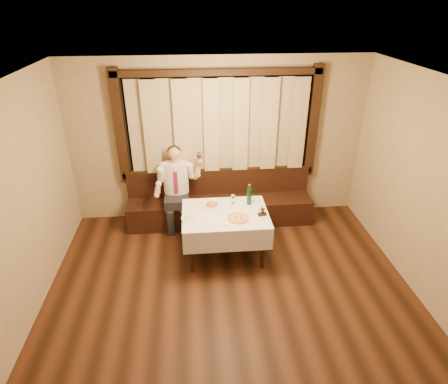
{
  "coord_description": "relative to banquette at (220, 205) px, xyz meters",
  "views": [
    {
      "loc": [
        -0.45,
        -3.01,
        3.61
      ],
      "look_at": [
        0.0,
        1.9,
        1.0
      ],
      "focal_mm": 30.0,
      "sensor_mm": 36.0,
      "label": 1
    }
  ],
  "objects": [
    {
      "name": "green_bottle",
      "position": [
        0.39,
        -0.79,
        0.59
      ],
      "size": [
        0.07,
        0.07,
        0.33
      ],
      "rotation": [
        0.0,
        0.0,
        -0.18
      ],
      "color": "#125524",
      "rests_on": "dining_table"
    },
    {
      "name": "pasta_cream",
      "position": [
        -0.53,
        -1.13,
        0.48
      ],
      "size": [
        0.24,
        0.24,
        0.08
      ],
      "rotation": [
        0.0,
        0.0,
        0.09
      ],
      "color": "white",
      "rests_on": "dining_table"
    },
    {
      "name": "table_wine_glass",
      "position": [
        0.14,
        -0.77,
        0.57
      ],
      "size": [
        0.06,
        0.06,
        0.17
      ],
      "rotation": [
        0.0,
        0.0,
        -0.3
      ],
      "color": "white",
      "rests_on": "dining_table"
    },
    {
      "name": "banquette",
      "position": [
        0.0,
        0.0,
        0.0
      ],
      "size": [
        3.2,
        0.61,
        0.94
      ],
      "color": "black",
      "rests_on": "ground"
    },
    {
      "name": "cruet_caddy",
      "position": [
        0.53,
        -1.14,
        0.49
      ],
      "size": [
        0.13,
        0.09,
        0.13
      ],
      "rotation": [
        0.0,
        0.0,
        0.26
      ],
      "color": "black",
      "rests_on": "dining_table"
    },
    {
      "name": "pasta_red",
      "position": [
        -0.19,
        -0.8,
        0.49
      ],
      "size": [
        0.29,
        0.29,
        0.1
      ],
      "rotation": [
        0.0,
        0.0,
        0.23
      ],
      "color": "white",
      "rests_on": "dining_table"
    },
    {
      "name": "seated_man",
      "position": [
        -0.74,
        -0.09,
        0.52
      ],
      "size": [
        0.8,
        0.59,
        1.44
      ],
      "color": "black",
      "rests_on": "ground"
    },
    {
      "name": "dining_table",
      "position": [
        0.0,
        -1.02,
        0.34
      ],
      "size": [
        1.27,
        0.97,
        0.76
      ],
      "color": "black",
      "rests_on": "ground"
    },
    {
      "name": "room",
      "position": [
        -0.0,
        -1.75,
        1.19
      ],
      "size": [
        5.01,
        6.01,
        2.81
      ],
      "color": "black",
      "rests_on": "ground"
    },
    {
      "name": "pizza",
      "position": [
        0.17,
        -1.21,
        0.46
      ],
      "size": [
        0.31,
        0.31,
        0.03
      ],
      "rotation": [
        0.0,
        0.0,
        0.05
      ],
      "color": "white",
      "rests_on": "dining_table"
    }
  ]
}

